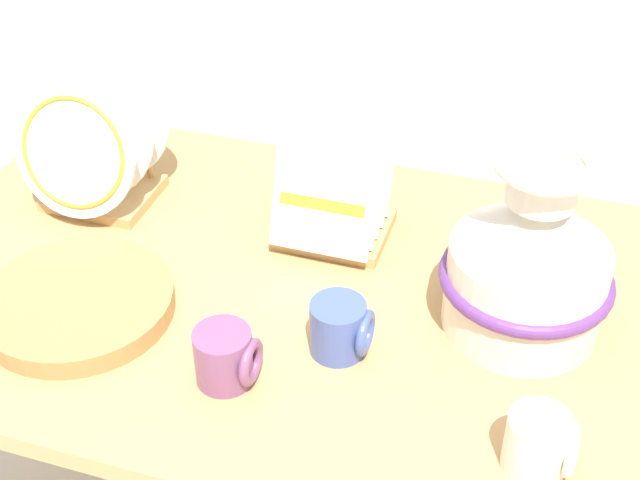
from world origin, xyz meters
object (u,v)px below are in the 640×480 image
(mug_plum_glaze, at_px, (226,357))
(mug_cobalt_glaze, at_px, (341,328))
(dish_rack_round_plates, at_px, (93,156))
(dish_rack_square_plates, at_px, (335,201))
(ceramic_vase, at_px, (529,261))
(wicker_charger_stack, at_px, (78,303))
(mug_cream_glaze, at_px, (541,444))

(mug_plum_glaze, height_order, mug_cobalt_glaze, same)
(dish_rack_round_plates, height_order, dish_rack_square_plates, dish_rack_round_plates)
(ceramic_vase, xyz_separation_m, dish_rack_square_plates, (-0.35, 0.14, -0.06))
(ceramic_vase, relative_size, mug_plum_glaze, 3.30)
(wicker_charger_stack, distance_m, mug_plum_glaze, 0.30)
(dish_rack_round_plates, bearing_deg, wicker_charger_stack, -67.59)
(mug_plum_glaze, distance_m, mug_cream_glaze, 0.45)
(dish_rack_round_plates, bearing_deg, ceramic_vase, -7.35)
(ceramic_vase, bearing_deg, mug_plum_glaze, -147.15)
(dish_rack_round_plates, xyz_separation_m, mug_cream_glaze, (0.86, -0.38, -0.06))
(dish_rack_round_plates, distance_m, wicker_charger_stack, 0.33)
(ceramic_vase, height_order, mug_plum_glaze, ceramic_vase)
(mug_plum_glaze, bearing_deg, wicker_charger_stack, 167.07)
(mug_cobalt_glaze, bearing_deg, dish_rack_round_plates, 155.72)
(dish_rack_square_plates, relative_size, mug_plum_glaze, 2.13)
(ceramic_vase, xyz_separation_m, mug_cobalt_glaze, (-0.25, -0.14, -0.08))
(ceramic_vase, distance_m, mug_cream_glaze, 0.30)
(wicker_charger_stack, distance_m, mug_cobalt_glaze, 0.43)
(wicker_charger_stack, relative_size, mug_plum_glaze, 3.29)
(mug_plum_glaze, bearing_deg, dish_rack_square_plates, 83.66)
(dish_rack_round_plates, xyz_separation_m, mug_cobalt_glaze, (0.55, -0.25, -0.06))
(mug_cream_glaze, height_order, mug_cobalt_glaze, same)
(dish_rack_square_plates, bearing_deg, ceramic_vase, -21.95)
(dish_rack_square_plates, distance_m, mug_cream_glaze, 0.59)
(mug_cobalt_glaze, bearing_deg, mug_cream_glaze, -23.17)
(wicker_charger_stack, bearing_deg, mug_plum_glaze, -12.93)
(mug_plum_glaze, bearing_deg, mug_cobalt_glaze, 37.97)
(ceramic_vase, distance_m, wicker_charger_stack, 0.71)
(dish_rack_square_plates, height_order, mug_cobalt_glaze, dish_rack_square_plates)
(wicker_charger_stack, xyz_separation_m, mug_cream_glaze, (0.74, -0.09, 0.03))
(dish_rack_square_plates, relative_size, mug_cream_glaze, 2.13)
(dish_rack_square_plates, bearing_deg, mug_plum_glaze, -96.34)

